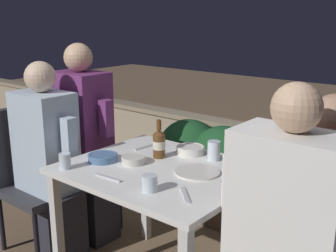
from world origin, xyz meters
TOP-DOWN VIEW (x-y plane):
  - parapet_wall at (0.00, 1.34)m, footprint 9.00×0.18m
  - dining_table at (0.00, 0.00)m, footprint 1.00×0.84m
  - planter_hedge at (-0.19, 0.95)m, footprint 1.16×0.47m
  - chair_left_near at (-1.01, -0.16)m, footprint 0.47×0.47m
  - person_blue_shirt at (-0.79, -0.16)m, footprint 0.47×0.26m
  - chair_left_far at (-1.01, 0.15)m, footprint 0.47×0.47m
  - person_purple_stripe at (-0.80, 0.15)m, footprint 0.47×0.26m
  - person_white_polo at (0.77, -0.17)m, footprint 0.51×0.26m
  - person_coral_top at (0.81, 0.13)m, footprint 0.48×0.26m
  - beer_bottle at (-0.12, 0.12)m, footprint 0.07×0.07m
  - plate_0 at (0.20, 0.06)m, footprint 0.24×0.24m
  - bowl_0 at (-0.16, -0.04)m, footprint 0.14×0.14m
  - bowl_1 at (-0.32, -0.12)m, footprint 0.17×0.17m
  - bowl_2 at (-0.02, 0.29)m, footprint 0.17×0.17m
  - glass_cup_0 at (0.15, 0.29)m, footprint 0.07×0.07m
  - glass_cup_1 at (-0.39, -0.34)m, footprint 0.06×0.06m
  - glass_cup_2 at (0.16, -0.27)m, footprint 0.07×0.07m
  - fork_0 at (0.32, -0.20)m, footprint 0.14×0.13m
  - fork_1 at (-0.30, 0.21)m, footprint 0.04×0.17m
  - fork_2 at (-0.11, -0.28)m, footprint 0.17×0.03m

SIDE VIEW (x-z plane):
  - parapet_wall at x=0.00m, z-range 0.01..0.68m
  - planter_hedge at x=-0.19m, z-range 0.04..0.79m
  - chair_left_near at x=-1.01m, z-range 0.08..1.04m
  - chair_left_far at x=-1.01m, z-range 0.08..1.04m
  - person_coral_top at x=0.81m, z-range 0.00..1.24m
  - person_blue_shirt at x=-0.79m, z-range 0.01..1.29m
  - dining_table at x=0.00m, z-range 0.28..1.03m
  - person_white_polo at x=0.77m, z-range 0.00..1.32m
  - person_purple_stripe at x=-0.80m, z-range 0.01..1.38m
  - fork_0 at x=0.32m, z-range 0.75..0.76m
  - fork_1 at x=-0.30m, z-range 0.75..0.76m
  - fork_2 at x=-0.11m, z-range 0.75..0.76m
  - plate_0 at x=0.20m, z-range 0.75..0.76m
  - bowl_1 at x=-0.32m, z-range 0.75..0.79m
  - bowl_0 at x=-0.16m, z-range 0.75..0.79m
  - bowl_2 at x=-0.02m, z-range 0.75..0.80m
  - glass_cup_2 at x=0.16m, z-range 0.75..0.83m
  - glass_cup_1 at x=-0.39m, z-range 0.75..0.84m
  - glass_cup_0 at x=0.15m, z-range 0.75..0.86m
  - beer_bottle at x=-0.12m, z-range 0.72..0.95m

